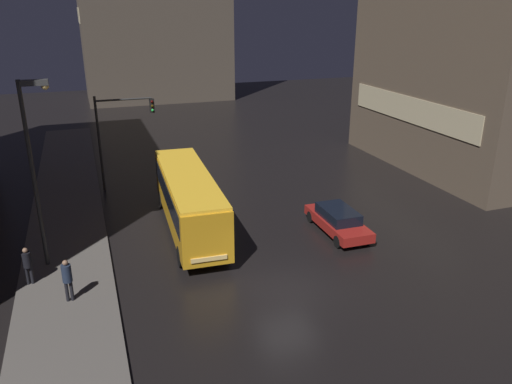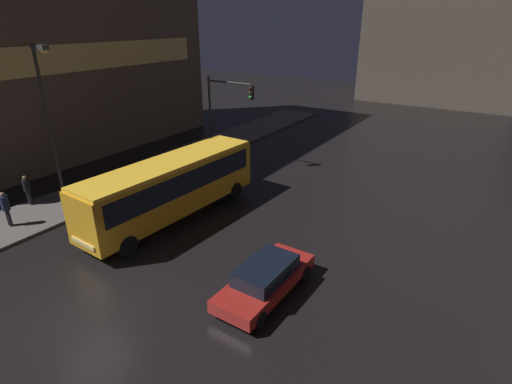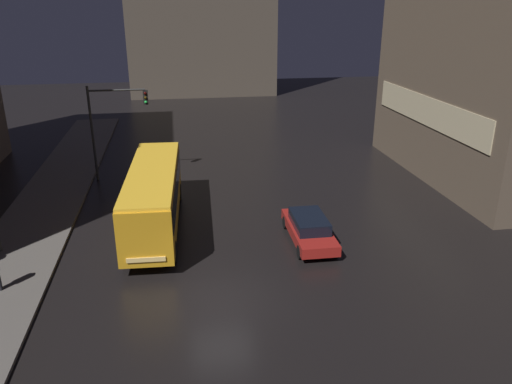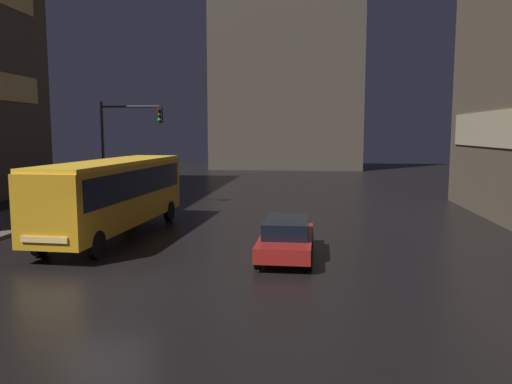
{
  "view_description": "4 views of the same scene",
  "coord_description": "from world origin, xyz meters",
  "px_view_note": "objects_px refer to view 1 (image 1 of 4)",
  "views": [
    {
      "loc": [
        -7.47,
        -17.18,
        11.44
      ],
      "look_at": [
        0.93,
        6.74,
        1.99
      ],
      "focal_mm": 35.0,
      "sensor_mm": 36.0,
      "label": 1
    },
    {
      "loc": [
        11.33,
        -6.32,
        9.81
      ],
      "look_at": [
        0.94,
        9.75,
        1.46
      ],
      "focal_mm": 28.0,
      "sensor_mm": 36.0,
      "label": 2
    },
    {
      "loc": [
        -1.37,
        -16.97,
        11.03
      ],
      "look_at": [
        2.72,
        7.93,
        1.43
      ],
      "focal_mm": 35.0,
      "sensor_mm": 36.0,
      "label": 3
    },
    {
      "loc": [
        5.63,
        -12.88,
        4.38
      ],
      "look_at": [
        3.04,
        10.38,
        1.59
      ],
      "focal_mm": 35.0,
      "sensor_mm": 36.0,
      "label": 4
    }
  ],
  "objects_px": {
    "bus_near": "(189,196)",
    "traffic_light_main": "(119,126)",
    "pedestrian_mid": "(27,263)",
    "car_taxi": "(338,220)",
    "street_lamp_sidewalk": "(35,149)",
    "pedestrian_near": "(67,277)"
  },
  "relations": [
    {
      "from": "bus_near",
      "to": "traffic_light_main",
      "type": "relative_size",
      "value": 1.71
    },
    {
      "from": "pedestrian_mid",
      "to": "traffic_light_main",
      "type": "relative_size",
      "value": 0.28
    },
    {
      "from": "car_taxi",
      "to": "pedestrian_mid",
      "type": "relative_size",
      "value": 2.77
    },
    {
      "from": "car_taxi",
      "to": "traffic_light_main",
      "type": "height_order",
      "value": "traffic_light_main"
    },
    {
      "from": "car_taxi",
      "to": "street_lamp_sidewalk",
      "type": "bearing_deg",
      "value": -3.36
    },
    {
      "from": "pedestrian_near",
      "to": "traffic_light_main",
      "type": "xyz_separation_m",
      "value": [
        3.45,
        13.6,
        2.97
      ]
    },
    {
      "from": "street_lamp_sidewalk",
      "to": "traffic_light_main",
      "type": "bearing_deg",
      "value": 67.04
    },
    {
      "from": "traffic_light_main",
      "to": "street_lamp_sidewalk",
      "type": "bearing_deg",
      "value": -112.96
    },
    {
      "from": "car_taxi",
      "to": "pedestrian_near",
      "type": "distance_m",
      "value": 13.85
    },
    {
      "from": "pedestrian_near",
      "to": "traffic_light_main",
      "type": "bearing_deg",
      "value": 26.88
    },
    {
      "from": "bus_near",
      "to": "car_taxi",
      "type": "bearing_deg",
      "value": 161.99
    },
    {
      "from": "pedestrian_near",
      "to": "street_lamp_sidewalk",
      "type": "relative_size",
      "value": 0.22
    },
    {
      "from": "traffic_light_main",
      "to": "pedestrian_mid",
      "type": "bearing_deg",
      "value": -113.56
    },
    {
      "from": "bus_near",
      "to": "pedestrian_mid",
      "type": "xyz_separation_m",
      "value": [
        -7.78,
        -3.42,
        -0.81
      ]
    },
    {
      "from": "pedestrian_near",
      "to": "pedestrian_mid",
      "type": "relative_size",
      "value": 1.07
    },
    {
      "from": "pedestrian_mid",
      "to": "street_lamp_sidewalk",
      "type": "height_order",
      "value": "street_lamp_sidewalk"
    },
    {
      "from": "pedestrian_near",
      "to": "pedestrian_mid",
      "type": "xyz_separation_m",
      "value": [
        -1.63,
        1.97,
        -0.09
      ]
    },
    {
      "from": "bus_near",
      "to": "traffic_light_main",
      "type": "height_order",
      "value": "traffic_light_main"
    },
    {
      "from": "bus_near",
      "to": "pedestrian_mid",
      "type": "bearing_deg",
      "value": 26.53
    },
    {
      "from": "pedestrian_near",
      "to": "street_lamp_sidewalk",
      "type": "distance_m",
      "value": 5.77
    },
    {
      "from": "pedestrian_mid",
      "to": "street_lamp_sidewalk",
      "type": "xyz_separation_m",
      "value": [
        0.85,
        1.66,
        4.51
      ]
    },
    {
      "from": "car_taxi",
      "to": "pedestrian_near",
      "type": "relative_size",
      "value": 2.59
    }
  ]
}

